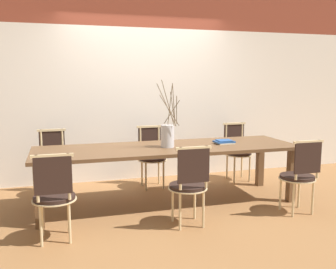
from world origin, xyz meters
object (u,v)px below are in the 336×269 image
(dining_table, at_px, (168,152))
(chair_near_center, at_px, (300,173))
(vase_centerpiece, at_px, (168,135))
(book_stack, at_px, (224,142))
(chair_far_center, at_px, (237,149))

(dining_table, bearing_deg, chair_near_center, -30.29)
(vase_centerpiece, bearing_deg, chair_near_center, -28.89)
(book_stack, bearing_deg, chair_near_center, -53.25)
(vase_centerpiece, bearing_deg, dining_table, 66.40)
(dining_table, xyz_separation_m, chair_near_center, (1.35, -0.79, -0.17))
(dining_table, bearing_deg, vase_centerpiece, -113.60)
(dining_table, xyz_separation_m, vase_centerpiece, (-0.02, -0.03, 0.22))
(chair_far_center, height_order, book_stack, chair_far_center)
(chair_near_center, distance_m, book_stack, 1.02)
(chair_near_center, distance_m, vase_centerpiece, 1.60)
(chair_far_center, relative_size, vase_centerpiece, 1.07)
(dining_table, xyz_separation_m, chair_far_center, (1.35, 0.79, -0.17))
(dining_table, height_order, chair_near_center, chair_near_center)
(vase_centerpiece, xyz_separation_m, book_stack, (0.77, 0.04, -0.12))
(vase_centerpiece, height_order, book_stack, vase_centerpiece)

